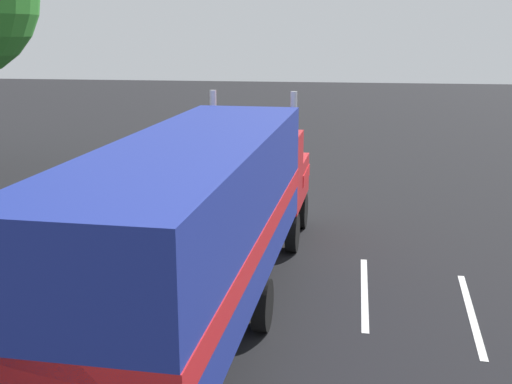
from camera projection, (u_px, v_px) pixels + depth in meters
ground_plane at (250, 227)px, 20.22m from camera, size 120.00×120.00×0.00m
lane_stripe_near at (364, 291)px, 15.16m from camera, size 4.40×0.21×0.01m
lane_stripe_mid at (471, 312)px, 14.02m from camera, size 4.40×0.43×0.01m
semi_truck at (210, 209)px, 12.92m from camera, size 14.26×3.09×4.50m
person_bystander at (128, 247)px, 15.60m from camera, size 0.36×0.47×1.63m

